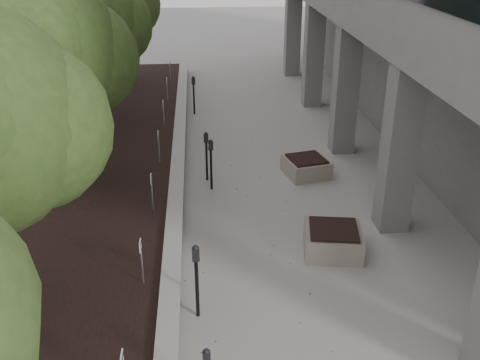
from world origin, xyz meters
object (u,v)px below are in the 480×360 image
parking_meter_5 (194,95)px  crabapple_tree_4 (85,46)px  crabapple_tree_5 (106,21)px  planter_front (333,240)px  parking_meter_3 (211,165)px  parking_meter_2 (197,281)px  crabapple_tree_3 (49,87)px  parking_meter_4 (207,156)px  planter_back (306,166)px

parking_meter_5 → crabapple_tree_4: bearing=-156.6°
crabapple_tree_5 → planter_front: crabapple_tree_5 is taller
parking_meter_3 → planter_front: parking_meter_3 is taller
parking_meter_2 → crabapple_tree_3: bearing=119.2°
crabapple_tree_5 → parking_meter_4: bearing=-67.0°
parking_meter_3 → crabapple_tree_4: bearing=117.2°
crabapple_tree_4 → parking_meter_3: bearing=-49.5°
crabapple_tree_3 → parking_meter_3: size_ratio=3.68×
crabapple_tree_3 → parking_meter_2: (3.49, -5.06, -2.34)m
planter_back → parking_meter_4: bearing=-177.6°
crabapple_tree_5 → parking_meter_2: size_ratio=3.50×
parking_meter_5 → planter_back: parking_meter_5 is taller
crabapple_tree_3 → parking_meter_3: bearing=6.1°
crabapple_tree_3 → crabapple_tree_4: 5.00m
crabapple_tree_3 → parking_meter_3: (3.92, 0.42, -2.38)m
crabapple_tree_3 → crabapple_tree_5: size_ratio=1.00×
parking_meter_5 → planter_front: parking_meter_5 is taller
crabapple_tree_3 → crabapple_tree_5: (0.00, 10.00, 0.00)m
parking_meter_2 → parking_meter_3: (0.43, 5.48, -0.04)m
crabapple_tree_3 → crabapple_tree_5: bearing=90.0°
crabapple_tree_4 → crabapple_tree_5: bearing=90.0°
crabapple_tree_4 → planter_back: (6.72, -3.83, -2.85)m
crabapple_tree_5 → parking_meter_4: 10.02m
crabapple_tree_5 → parking_meter_4: (3.81, -8.95, -2.39)m
crabapple_tree_3 → crabapple_tree_5: same height
parking_meter_3 → parking_meter_2: bearing=-107.8°
parking_meter_3 → planter_front: size_ratio=1.17×
parking_meter_4 → crabapple_tree_5: bearing=119.8°
crabapple_tree_3 → planter_back: size_ratio=4.66×
crabapple_tree_4 → parking_meter_5: (3.46, 2.16, -2.37)m
crabapple_tree_3 → crabapple_tree_4: (0.00, 5.00, 0.00)m
crabapple_tree_5 → planter_back: bearing=-52.7°
parking_meter_5 → planter_front: (3.07, -10.17, -0.45)m
crabapple_tree_5 → planter_back: 11.46m
crabapple_tree_5 → parking_meter_4: size_ratio=3.71×
crabapple_tree_4 → parking_meter_5: size_ratio=3.65×
parking_meter_2 → planter_back: (3.23, 6.23, -0.50)m
parking_meter_5 → planter_front: bearing=-81.7°
crabapple_tree_4 → parking_meter_3: 6.48m
parking_meter_5 → planter_front: size_ratio=1.18×
parking_meter_3 → planter_front: bearing=-66.0°
parking_meter_5 → planter_back: 6.83m
parking_meter_3 → planter_back: bearing=1.6°
crabapple_tree_4 → crabapple_tree_3: bearing=-90.0°
parking_meter_2 → parking_meter_3: bearing=80.1°
crabapple_tree_3 → planter_back: (6.72, 1.17, -2.85)m
parking_meter_2 → planter_back: 7.03m
parking_meter_2 → parking_meter_4: (0.32, 6.10, -0.04)m
parking_meter_2 → planter_front: 3.70m
crabapple_tree_4 → crabapple_tree_5: same height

